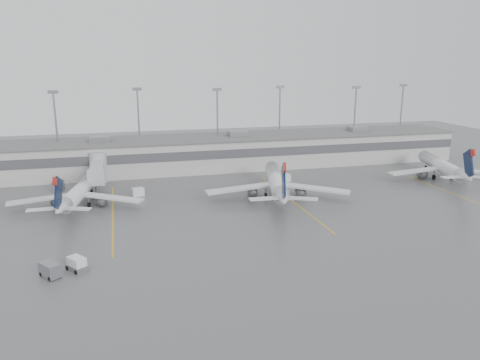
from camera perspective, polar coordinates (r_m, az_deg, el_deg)
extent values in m
plane|color=#4F5052|center=(68.38, -0.26, -9.24)|extent=(260.00, 260.00, 0.00)
cube|color=#ABABA6|center=(121.99, -7.13, 3.15)|extent=(150.00, 16.00, 8.00)
cube|color=#47474C|center=(113.97, -6.59, 2.90)|extent=(150.00, 0.15, 2.20)
cube|color=#606060|center=(121.28, -7.19, 5.03)|extent=(152.00, 17.00, 0.30)
cube|color=slate|center=(136.94, 14.12, 6.08)|extent=(5.00, 4.00, 1.30)
cylinder|color=gray|center=(122.78, -21.41, 5.19)|extent=(0.44, 0.44, 20.00)
cube|color=slate|center=(121.76, -21.85, 9.93)|extent=(2.40, 0.50, 0.80)
cylinder|color=gray|center=(129.50, -12.20, 6.28)|extent=(0.44, 0.44, 20.00)
cube|color=slate|center=(128.53, -12.44, 10.78)|extent=(2.40, 0.50, 0.80)
cylinder|color=gray|center=(124.62, -2.76, 6.28)|extent=(0.44, 0.44, 20.00)
cube|color=slate|center=(123.62, -2.81, 10.96)|extent=(2.40, 0.50, 0.80)
cylinder|color=gray|center=(137.21, 4.83, 6.98)|extent=(0.44, 0.44, 20.00)
cube|color=slate|center=(136.30, 4.92, 11.24)|extent=(2.40, 0.50, 0.80)
cylinder|color=gray|center=(138.52, 13.76, 6.69)|extent=(0.44, 0.44, 20.00)
cube|color=slate|center=(137.62, 14.01, 10.90)|extent=(2.40, 0.50, 0.80)
cylinder|color=gray|center=(155.19, 19.00, 7.10)|extent=(0.44, 0.44, 20.00)
cube|color=slate|center=(154.38, 19.31, 10.85)|extent=(2.40, 0.50, 0.80)
cylinder|color=#A8ABAE|center=(113.34, -16.88, 1.53)|extent=(4.00, 4.00, 7.00)
cube|color=#A8ABAE|center=(106.82, -17.01, 1.21)|extent=(2.80, 13.00, 2.60)
cube|color=#A8ABAE|center=(99.52, -17.14, 0.27)|extent=(3.40, 2.40, 3.00)
cylinder|color=gray|center=(100.23, -17.01, -1.34)|extent=(0.70, 0.70, 2.80)
cube|color=black|center=(100.50, -16.97, -1.91)|extent=(2.20, 1.20, 0.70)
cube|color=#E4AE0D|center=(89.01, -15.25, -4.10)|extent=(0.25, 40.00, 0.01)
cube|color=#E4AE0D|center=(94.98, 6.34, -2.51)|extent=(0.25, 40.00, 0.01)
cube|color=#E4AE0D|center=(112.12, 23.29, -1.00)|extent=(0.25, 40.00, 0.01)
cylinder|color=silver|center=(96.19, -18.90, -1.25)|extent=(6.62, 20.83, 2.82)
cone|color=silver|center=(107.13, -17.36, 0.40)|extent=(3.26, 3.11, 2.82)
cone|color=silver|center=(84.56, -21.00, -3.26)|extent=(3.64, 5.14, 2.82)
cube|color=silver|center=(95.89, -23.05, -2.15)|extent=(12.42, 3.97, 0.33)
cube|color=silver|center=(92.42, -15.32, -2.09)|extent=(11.88, 8.01, 0.33)
cube|color=black|center=(83.39, -21.26, -1.57)|extent=(1.26, 5.25, 6.14)
cube|color=#B6170E|center=(81.67, -21.66, -0.15)|extent=(0.63, 1.92, 1.78)
cylinder|color=black|center=(104.70, -17.65, -1.29)|extent=(0.48, 0.89, 0.85)
cylinder|color=black|center=(95.60, -20.21, -2.90)|extent=(0.61, 1.09, 1.03)
cylinder|color=black|center=(94.56, -17.91, -2.89)|extent=(0.61, 1.09, 1.03)
cylinder|color=silver|center=(97.42, 4.43, -0.06)|extent=(9.06, 23.86, 3.24)
cone|color=silver|center=(110.42, 3.86, 1.66)|extent=(3.90, 3.74, 3.24)
cone|color=silver|center=(83.49, 5.25, -2.21)|extent=(4.49, 6.05, 3.24)
cube|color=silver|center=(94.37, -0.01, -1.03)|extent=(14.21, 3.69, 0.38)
cube|color=silver|center=(95.67, 9.10, -1.00)|extent=(13.38, 9.91, 0.38)
cube|color=black|center=(82.13, 5.33, -0.22)|extent=(1.83, 5.98, 7.07)
cube|color=#B6170E|center=(80.12, 5.48, 1.47)|extent=(0.86, 2.20, 2.05)
cylinder|color=black|center=(107.50, 3.98, -0.20)|extent=(0.61, 1.04, 0.97)
cylinder|color=black|center=(95.86, 3.16, -1.92)|extent=(0.77, 1.27, 1.19)
cylinder|color=black|center=(96.25, 5.86, -1.91)|extent=(0.77, 1.27, 1.19)
cylinder|color=silver|center=(122.41, 23.26, 1.67)|extent=(9.03, 22.18, 3.03)
cone|color=silver|center=(133.85, 21.31, 2.84)|extent=(3.69, 3.55, 3.03)
cone|color=silver|center=(110.32, 25.82, 0.33)|extent=(4.30, 5.68, 3.03)
cube|color=silver|center=(117.50, 20.53, 1.03)|extent=(13.20, 3.08, 0.35)
cube|color=silver|center=(122.91, 26.76, 0.95)|extent=(12.34, 9.51, 0.35)
cube|color=black|center=(109.28, 26.09, 1.76)|extent=(1.86, 5.55, 6.60)
cube|color=#B6170E|center=(107.64, 26.52, 2.97)|extent=(0.85, 2.05, 1.92)
cylinder|color=black|center=(131.19, 21.71, 1.44)|extent=(0.59, 0.97, 0.91)
cylinder|color=black|center=(120.32, 22.56, 0.32)|extent=(0.74, 1.19, 1.11)
cylinder|color=black|center=(121.93, 24.42, 0.31)|extent=(0.74, 1.19, 1.11)
cube|color=white|center=(67.34, -19.27, -9.61)|extent=(2.73, 2.93, 1.87)
cube|color=slate|center=(67.56, -19.23, -10.05)|extent=(3.14, 3.38, 0.73)
cylinder|color=black|center=(68.03, -20.30, -10.04)|extent=(0.53, 0.60, 0.58)
cylinder|color=black|center=(68.80, -19.11, -9.66)|extent=(0.53, 0.60, 0.58)
cylinder|color=black|center=(66.39, -19.35, -10.58)|extent=(0.53, 0.60, 0.58)
cylinder|color=black|center=(67.17, -18.14, -10.17)|extent=(0.53, 0.60, 0.58)
cube|color=slate|center=(66.59, -22.13, -10.08)|extent=(3.13, 3.40, 1.80)
cylinder|color=black|center=(67.44, -23.08, -10.53)|extent=(0.54, 0.62, 0.59)
cylinder|color=black|center=(66.34, -21.04, -10.74)|extent=(0.54, 0.62, 0.59)
cube|color=white|center=(99.78, -12.34, -1.44)|extent=(2.68, 2.11, 1.68)
cube|color=white|center=(109.70, 5.48, 0.26)|extent=(2.79, 2.27, 1.71)
cube|color=slate|center=(109.06, -21.30, -0.65)|extent=(2.39, 3.54, 2.10)
cone|color=orange|center=(99.62, -14.01, -1.88)|extent=(0.38, 0.38, 0.61)
cone|color=orange|center=(104.03, 5.67, -0.78)|extent=(0.50, 0.50, 0.80)
cone|color=orange|center=(123.01, 20.90, 0.68)|extent=(0.46, 0.46, 0.74)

